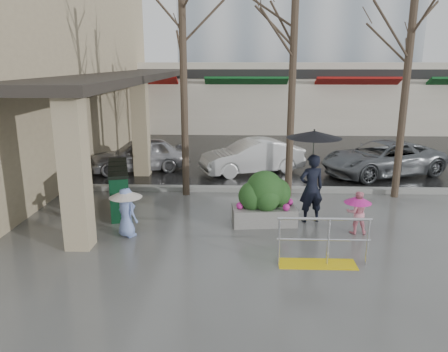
# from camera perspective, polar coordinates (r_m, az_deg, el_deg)

# --- Properties ---
(ground) EXTENTS (120.00, 120.00, 0.00)m
(ground) POSITION_cam_1_polar(r_m,az_deg,el_deg) (10.38, 3.76, -8.39)
(ground) COLOR #51514F
(ground) RESTS_ON ground
(street_asphalt) EXTENTS (120.00, 36.00, 0.01)m
(street_asphalt) POSITION_cam_1_polar(r_m,az_deg,el_deg) (31.80, 2.68, 7.40)
(street_asphalt) COLOR black
(street_asphalt) RESTS_ON ground
(curb) EXTENTS (120.00, 0.30, 0.15)m
(curb) POSITION_cam_1_polar(r_m,az_deg,el_deg) (14.12, 3.33, -1.71)
(curb) COLOR gray
(curb) RESTS_ON ground
(near_building) EXTENTS (6.00, 18.00, 8.00)m
(near_building) POSITION_cam_1_polar(r_m,az_deg,el_deg) (19.57, -24.93, 13.22)
(near_building) COLOR tan
(near_building) RESTS_ON ground
(canopy_slab) EXTENTS (2.80, 18.00, 0.25)m
(canopy_slab) POSITION_cam_1_polar(r_m,az_deg,el_deg) (18.11, -12.54, 13.00)
(canopy_slab) COLOR #2D2823
(canopy_slab) RESTS_ON pillar_front
(pillar_front) EXTENTS (0.55, 0.55, 3.50)m
(pillar_front) POSITION_cam_1_polar(r_m,az_deg,el_deg) (9.99, -18.93, 0.50)
(pillar_front) COLOR tan
(pillar_front) RESTS_ON ground
(pillar_back) EXTENTS (0.55, 0.55, 3.50)m
(pillar_back) POSITION_cam_1_polar(r_m,az_deg,el_deg) (16.11, -10.81, 6.21)
(pillar_back) COLOR tan
(pillar_back) RESTS_ON ground
(storefront_row) EXTENTS (34.00, 6.74, 4.00)m
(storefront_row) POSITION_cam_1_polar(r_m,az_deg,el_deg) (27.68, 7.03, 10.39)
(storefront_row) COLOR beige
(storefront_row) RESTS_ON ground
(handrail) EXTENTS (1.90, 0.50, 1.03)m
(handrail) POSITION_cam_1_polar(r_m,az_deg,el_deg) (9.28, 12.55, -9.11)
(handrail) COLOR yellow
(handrail) RESTS_ON ground
(tree_west) EXTENTS (3.20, 3.20, 6.80)m
(tree_west) POSITION_cam_1_polar(r_m,az_deg,el_deg) (13.28, -5.45, 19.06)
(tree_west) COLOR #382B21
(tree_west) RESTS_ON ground
(tree_midwest) EXTENTS (3.20, 3.20, 7.00)m
(tree_midwest) POSITION_cam_1_polar(r_m,az_deg,el_deg) (13.28, 9.22, 19.59)
(tree_midwest) COLOR #382B21
(tree_midwest) RESTS_ON ground
(tree_mideast) EXTENTS (3.20, 3.20, 6.50)m
(tree_mideast) POSITION_cam_1_polar(r_m,az_deg,el_deg) (14.02, 23.28, 16.84)
(tree_mideast) COLOR #382B21
(tree_mideast) RESTS_ON ground
(woman) EXTENTS (1.40, 1.40, 2.44)m
(woman) POSITION_cam_1_polar(r_m,az_deg,el_deg) (11.34, 11.48, 1.21)
(woman) COLOR black
(woman) RESTS_ON ground
(child_pink) EXTENTS (0.66, 0.66, 1.06)m
(child_pink) POSITION_cam_1_polar(r_m,az_deg,el_deg) (11.05, 17.01, -4.14)
(child_pink) COLOR pink
(child_pink) RESTS_ON ground
(child_blue) EXTENTS (0.79, 0.79, 1.20)m
(child_blue) POSITION_cam_1_polar(r_m,az_deg,el_deg) (10.61, -12.65, -3.96)
(child_blue) COLOR #7891D5
(child_blue) RESTS_ON ground
(planter) EXTENTS (1.68, 0.99, 1.41)m
(planter) POSITION_cam_1_polar(r_m,az_deg,el_deg) (11.23, 5.33, -2.95)
(planter) COLOR slate
(planter) RESTS_ON ground
(news_boxes) EXTENTS (1.11, 2.32, 1.27)m
(news_boxes) POSITION_cam_1_polar(r_m,az_deg,el_deg) (12.56, -13.55, -1.55)
(news_boxes) COLOR #0D391F
(news_boxes) RESTS_ON ground
(car_a) EXTENTS (3.98, 2.58, 1.26)m
(car_a) POSITION_cam_1_polar(r_m,az_deg,el_deg) (16.93, -10.98, 2.76)
(car_a) COLOR #B1B1B6
(car_a) RESTS_ON ground
(car_b) EXTENTS (4.05, 2.60, 1.26)m
(car_b) POSITION_cam_1_polar(r_m,az_deg,el_deg) (16.34, 3.69, 2.57)
(car_b) COLOR silver
(car_b) RESTS_ON ground
(car_c) EXTENTS (4.98, 3.58, 1.26)m
(car_c) POSITION_cam_1_polar(r_m,az_deg,el_deg) (17.04, 19.95, 2.20)
(car_c) COLOR slate
(car_c) RESTS_ON ground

